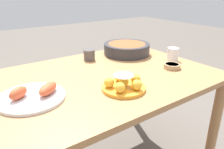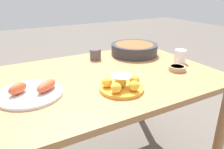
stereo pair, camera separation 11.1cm
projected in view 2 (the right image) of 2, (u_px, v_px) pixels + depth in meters
The scene contains 7 objects.
dining_table at pixel (104, 90), 1.25m from camera, with size 1.25×0.87×0.70m.
cake_plate at pixel (122, 84), 1.03m from camera, with size 0.21×0.21×0.08m.
serving_bowl at pixel (134, 49), 1.57m from camera, with size 0.33×0.33×0.08m.
sauce_bowl at pixel (177, 68), 1.28m from camera, with size 0.10×0.10×0.03m.
seafood_platter at pixel (31, 91), 0.99m from camera, with size 0.29×0.29×0.07m.
cup_near at pixel (180, 56), 1.40m from camera, with size 0.07×0.07×0.09m.
cup_far at pixel (95, 54), 1.46m from camera, with size 0.07×0.07×0.07m.
Camera 2 is at (-0.51, -1.01, 1.16)m, focal length 35.00 mm.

